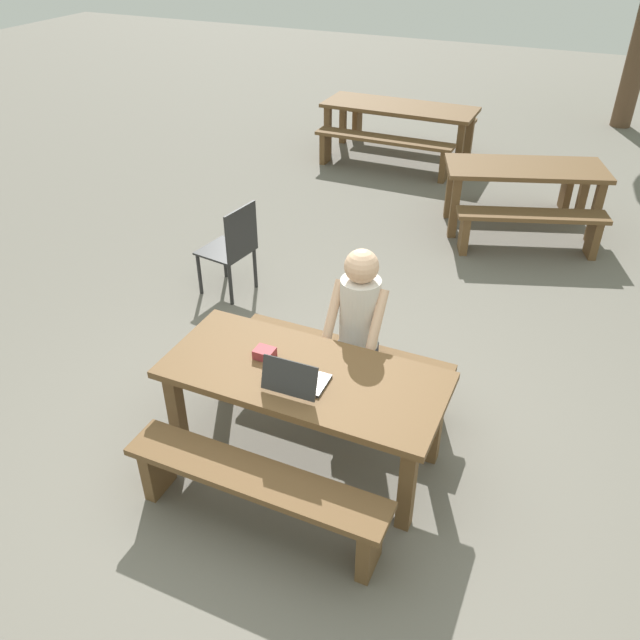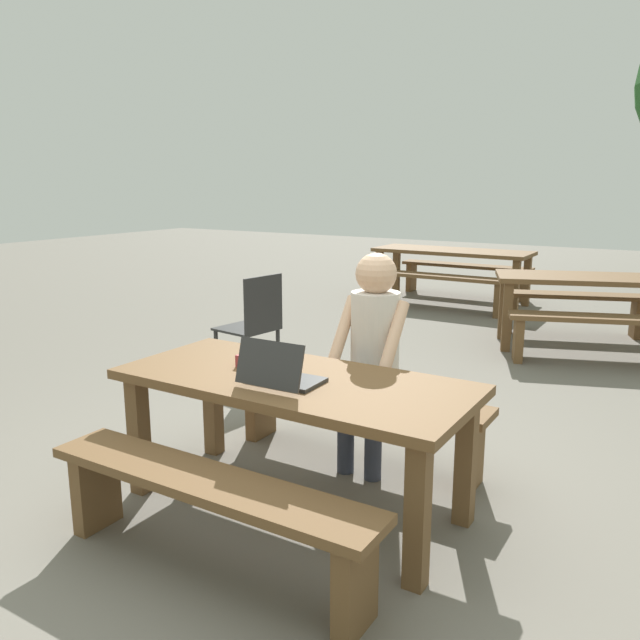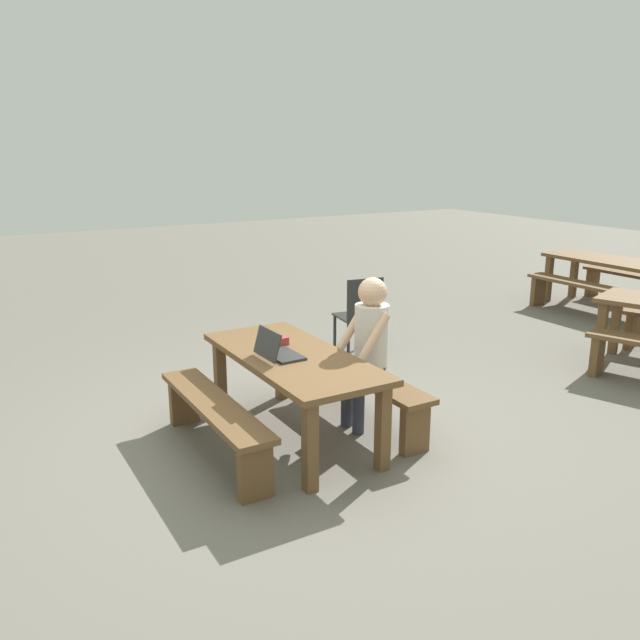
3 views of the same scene
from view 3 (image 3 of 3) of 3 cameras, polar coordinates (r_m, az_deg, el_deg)
The scene contains 10 objects.
ground_plane at distance 5.39m, azimuth -2.35°, elevation -10.31°, with size 30.00×30.00×0.00m, color slate.
picnic_table_front at distance 5.16m, azimuth -2.42°, elevation -4.17°, with size 1.83×0.81×0.72m.
bench_near at distance 5.00m, azimuth -9.34°, elevation -8.40°, with size 1.65×0.30×0.45m.
bench_far at distance 5.58m, azimuth 3.80°, elevation -5.68°, with size 1.65×0.30×0.45m.
laptop at distance 5.03m, azimuth -3.82°, elevation -2.73°, with size 0.36×0.30×0.24m.
small_pouch at distance 5.39m, azimuth -3.57°, elevation -1.81°, with size 0.13×0.11×0.06m.
person_seated at distance 5.33m, azimuth 4.27°, elevation -1.85°, with size 0.40×0.40×1.29m.
plastic_chair at distance 7.29m, azimuth 3.57°, elevation 0.55°, with size 0.50×0.50×0.92m.
picnic_table_rear at distance 10.14m, azimuth 25.03°, elevation 4.21°, with size 2.16×0.79×0.75m.
bench_rear_south at distance 9.69m, azimuth 22.71°, elevation 2.28°, with size 1.94×0.30×0.48m.
Camera 3 is at (4.31, -2.27, 2.31)m, focal length 36.08 mm.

